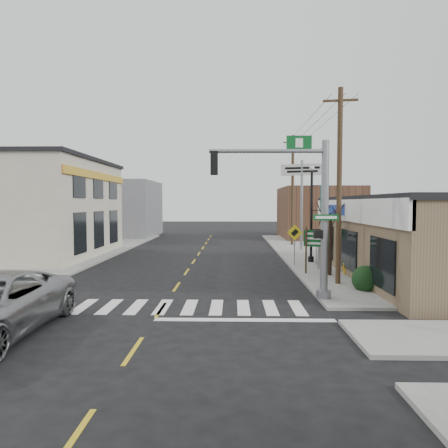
{
  "coord_description": "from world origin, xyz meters",
  "views": [
    {
      "loc": [
        2.62,
        -14.21,
        3.87
      ],
      "look_at": [
        2.15,
        6.16,
        2.8
      ],
      "focal_mm": 32.0,
      "sensor_mm": 36.0,
      "label": 1
    }
  ],
  "objects_px": {
    "lamp_post": "(312,207)",
    "bare_tree": "(331,209)",
    "utility_pole_far": "(292,189)",
    "guide_sign": "(317,243)",
    "traffic_signal_pole": "(305,202)",
    "utility_pole_near": "(339,184)",
    "fire_hydrant": "(345,268)",
    "dance_center_sign": "(302,183)"
  },
  "relations": [
    {
      "from": "fire_hydrant",
      "to": "dance_center_sign",
      "type": "height_order",
      "value": "dance_center_sign"
    },
    {
      "from": "guide_sign",
      "to": "dance_center_sign",
      "type": "bearing_deg",
      "value": 99.59
    },
    {
      "from": "bare_tree",
      "to": "guide_sign",
      "type": "bearing_deg",
      "value": 138.56
    },
    {
      "from": "fire_hydrant",
      "to": "lamp_post",
      "type": "distance_m",
      "value": 5.53
    },
    {
      "from": "guide_sign",
      "to": "bare_tree",
      "type": "xyz_separation_m",
      "value": [
        0.57,
        -0.5,
        1.83
      ]
    },
    {
      "from": "bare_tree",
      "to": "utility_pole_far",
      "type": "xyz_separation_m",
      "value": [
        0.28,
        15.23,
        1.55
      ]
    },
    {
      "from": "lamp_post",
      "to": "utility_pole_near",
      "type": "xyz_separation_m",
      "value": [
        -0.14,
        -6.86,
        1.09
      ]
    },
    {
      "from": "fire_hydrant",
      "to": "utility_pole_near",
      "type": "height_order",
      "value": "utility_pole_near"
    },
    {
      "from": "traffic_signal_pole",
      "to": "lamp_post",
      "type": "height_order",
      "value": "traffic_signal_pole"
    },
    {
      "from": "fire_hydrant",
      "to": "utility_pole_near",
      "type": "relative_size",
      "value": 0.07
    },
    {
      "from": "utility_pole_far",
      "to": "guide_sign",
      "type": "bearing_deg",
      "value": -96.24
    },
    {
      "from": "guide_sign",
      "to": "utility_pole_far",
      "type": "bearing_deg",
      "value": 101.71
    },
    {
      "from": "utility_pole_near",
      "to": "utility_pole_far",
      "type": "xyz_separation_m",
      "value": [
        0.43,
        17.39,
        0.4
      ]
    },
    {
      "from": "guide_sign",
      "to": "dance_center_sign",
      "type": "distance_m",
      "value": 11.68
    },
    {
      "from": "guide_sign",
      "to": "lamp_post",
      "type": "distance_m",
      "value": 4.64
    },
    {
      "from": "lamp_post",
      "to": "utility_pole_near",
      "type": "height_order",
      "value": "utility_pole_near"
    },
    {
      "from": "fire_hydrant",
      "to": "bare_tree",
      "type": "xyz_separation_m",
      "value": [
        -0.85,
        -0.26,
        3.12
      ]
    },
    {
      "from": "lamp_post",
      "to": "guide_sign",
      "type": "bearing_deg",
      "value": -80.39
    },
    {
      "from": "traffic_signal_pole",
      "to": "utility_pole_near",
      "type": "bearing_deg",
      "value": 53.43
    },
    {
      "from": "dance_center_sign",
      "to": "utility_pole_far",
      "type": "relative_size",
      "value": 0.73
    },
    {
      "from": "lamp_post",
      "to": "utility_pole_far",
      "type": "bearing_deg",
      "value": 105.59
    },
    {
      "from": "utility_pole_near",
      "to": "lamp_post",
      "type": "bearing_deg",
      "value": 96.78
    },
    {
      "from": "lamp_post",
      "to": "bare_tree",
      "type": "distance_m",
      "value": 4.7
    },
    {
      "from": "bare_tree",
      "to": "utility_pole_far",
      "type": "bearing_deg",
      "value": 88.96
    },
    {
      "from": "guide_sign",
      "to": "bare_tree",
      "type": "height_order",
      "value": "bare_tree"
    },
    {
      "from": "bare_tree",
      "to": "utility_pole_near",
      "type": "distance_m",
      "value": 2.46
    },
    {
      "from": "dance_center_sign",
      "to": "utility_pole_near",
      "type": "relative_size",
      "value": 0.8
    },
    {
      "from": "utility_pole_near",
      "to": "utility_pole_far",
      "type": "distance_m",
      "value": 17.4
    },
    {
      "from": "lamp_post",
      "to": "dance_center_sign",
      "type": "distance_m",
      "value": 7.08
    },
    {
      "from": "guide_sign",
      "to": "utility_pole_near",
      "type": "relative_size",
      "value": 0.28
    },
    {
      "from": "lamp_post",
      "to": "bare_tree",
      "type": "xyz_separation_m",
      "value": [
        0.01,
        -4.7,
        -0.07
      ]
    },
    {
      "from": "lamp_post",
      "to": "dance_center_sign",
      "type": "bearing_deg",
      "value": 103.09
    },
    {
      "from": "fire_hydrant",
      "to": "bare_tree",
      "type": "bearing_deg",
      "value": -163.11
    },
    {
      "from": "traffic_signal_pole",
      "to": "utility_pole_near",
      "type": "xyz_separation_m",
      "value": [
        2.06,
        2.86,
        0.83
      ]
    },
    {
      "from": "fire_hydrant",
      "to": "dance_center_sign",
      "type": "xyz_separation_m",
      "value": [
        -0.37,
        11.26,
        5.04
      ]
    },
    {
      "from": "lamp_post",
      "to": "bare_tree",
      "type": "height_order",
      "value": "lamp_post"
    },
    {
      "from": "bare_tree",
      "to": "lamp_post",
      "type": "bearing_deg",
      "value": 90.15
    },
    {
      "from": "guide_sign",
      "to": "dance_center_sign",
      "type": "xyz_separation_m",
      "value": [
        1.04,
        11.01,
        3.74
      ]
    },
    {
      "from": "guide_sign",
      "to": "utility_pole_far",
      "type": "distance_m",
      "value": 15.14
    },
    {
      "from": "traffic_signal_pole",
      "to": "fire_hydrant",
      "type": "xyz_separation_m",
      "value": [
        3.06,
        5.28,
        -3.45
      ]
    },
    {
      "from": "traffic_signal_pole",
      "to": "dance_center_sign",
      "type": "xyz_separation_m",
      "value": [
        2.68,
        16.54,
        1.59
      ]
    },
    {
      "from": "traffic_signal_pole",
      "to": "lamp_post",
      "type": "distance_m",
      "value": 9.97
    }
  ]
}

